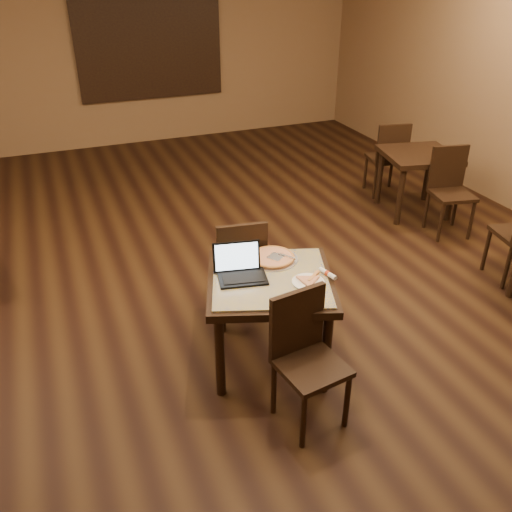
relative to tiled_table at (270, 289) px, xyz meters
name	(u,v)px	position (x,y,z in m)	size (l,w,h in m)	color
ground	(223,290)	(-0.02, 1.09, -0.66)	(10.00, 10.00, 0.00)	black
wall_back	(118,51)	(-0.02, 6.09, 0.84)	(8.00, 0.02, 3.00)	brown
mural	(150,46)	(0.48, 6.05, 0.89)	(2.34, 0.05, 1.64)	#235F83
tiled_table	(270,289)	(0.00, 0.00, 0.00)	(1.17, 1.17, 0.76)	black
chair_main_near	(305,351)	(-0.01, -0.62, -0.12)	(0.47, 0.47, 0.96)	black
chair_main_far	(240,264)	(-0.01, 0.62, -0.12)	(0.47, 0.47, 0.96)	black
laptop	(240,268)	(-0.20, 0.11, 0.17)	(0.39, 0.34, 0.24)	black
plate	(308,282)	(0.22, -0.18, 0.11)	(0.24, 0.24, 0.01)	white
pizza_slice	(308,280)	(0.22, -0.18, 0.13)	(0.20, 0.20, 0.02)	beige
pizza_pan	(272,259)	(0.12, 0.24, 0.11)	(0.40, 0.40, 0.01)	silver
pizza_whole	(272,257)	(0.12, 0.24, 0.12)	(0.35, 0.35, 0.02)	beige
spatula	(276,257)	(0.14, 0.22, 0.13)	(0.11, 0.26, 0.01)	silver
napkin_roll	(328,273)	(0.40, -0.14, 0.12)	(0.08, 0.17, 0.04)	white
other_table_a	(418,163)	(2.77, 1.95, -0.03)	(0.97, 0.97, 0.76)	black
other_table_a_chair_near	(450,185)	(2.79, 1.37, -0.10)	(0.51, 0.51, 0.99)	black
other_table_a_chair_far	(389,155)	(2.76, 2.52, -0.10)	(0.51, 0.51, 0.99)	black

